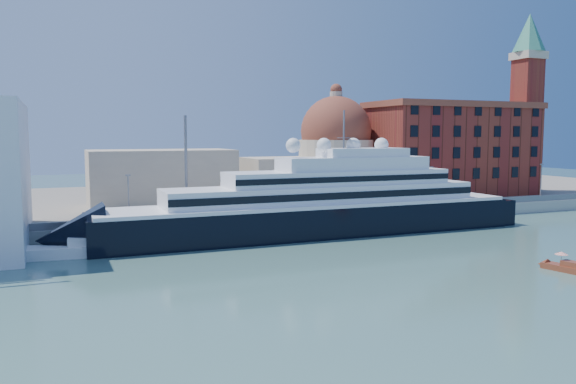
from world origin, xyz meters
name	(u,v)px	position (x,y,z in m)	size (l,w,h in m)	color
ground	(388,263)	(0.00, 0.00, 0.00)	(400.00, 400.00, 0.00)	#376059
quay	(290,219)	(0.00, 34.00, 1.25)	(180.00, 10.00, 2.50)	gray
land	(229,198)	(0.00, 75.00, 1.00)	(260.00, 72.00, 2.00)	slate
quay_fence	(300,212)	(0.00, 29.50, 3.10)	(180.00, 0.10, 1.20)	slate
superyacht	(301,211)	(-2.54, 23.00, 4.32)	(83.73, 11.61, 25.02)	black
service_barge	(70,251)	(-39.37, 20.53, 0.84)	(13.31, 5.50, 2.92)	white
water_taxi	(565,267)	(18.05, -12.74, 0.61)	(2.92, 5.65, 2.56)	brown
warehouse	(452,148)	(52.00, 52.00, 13.79)	(43.00, 19.00, 23.25)	maroon
campanile	(527,91)	(76.00, 52.00, 28.76)	(8.40, 8.40, 47.00)	maroon
church	(276,162)	(6.39, 57.72, 10.91)	(66.00, 18.00, 25.50)	beige
lamp_posts	(228,176)	(-12.67, 32.27, 9.84)	(120.80, 2.40, 18.00)	slate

